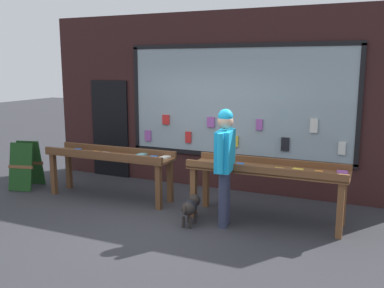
# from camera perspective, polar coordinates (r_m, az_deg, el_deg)

# --- Properties ---
(ground_plane) EXTENTS (40.00, 40.00, 0.00)m
(ground_plane) POSITION_cam_1_polar(r_m,az_deg,el_deg) (6.67, -4.76, -10.84)
(ground_plane) COLOR #2D2D33
(shopfront_facade) EXTENTS (7.31, 0.29, 3.44)m
(shopfront_facade) POSITION_cam_1_polar(r_m,az_deg,el_deg) (8.42, 2.93, 5.60)
(shopfront_facade) COLOR #331919
(shopfront_facade) RESTS_ON ground_plane
(display_table_left) EXTENTS (2.45, 0.63, 0.92)m
(display_table_left) POSITION_cam_1_polar(r_m,az_deg,el_deg) (7.95, -10.93, -1.98)
(display_table_left) COLOR brown
(display_table_left) RESTS_ON ground_plane
(display_table_right) EXTENTS (2.45, 0.73, 0.95)m
(display_table_right) POSITION_cam_1_polar(r_m,az_deg,el_deg) (6.74, 9.95, -3.93)
(display_table_right) COLOR brown
(display_table_right) RESTS_ON ground_plane
(person_browsing) EXTENTS (0.28, 0.69, 1.79)m
(person_browsing) POSITION_cam_1_polar(r_m,az_deg,el_deg) (6.40, 4.41, -1.79)
(person_browsing) COLOR #2D334C
(person_browsing) RESTS_ON ground_plane
(small_dog) EXTENTS (0.25, 0.59, 0.43)m
(small_dog) POSITION_cam_1_polar(r_m,az_deg,el_deg) (6.62, -0.22, -8.32)
(small_dog) COLOR black
(small_dog) RESTS_ON ground_plane
(sandwich_board_sign) EXTENTS (0.60, 0.68, 0.93)m
(sandwich_board_sign) POSITION_cam_1_polar(r_m,az_deg,el_deg) (9.13, -21.26, -2.59)
(sandwich_board_sign) COLOR #193F19
(sandwich_board_sign) RESTS_ON ground_plane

